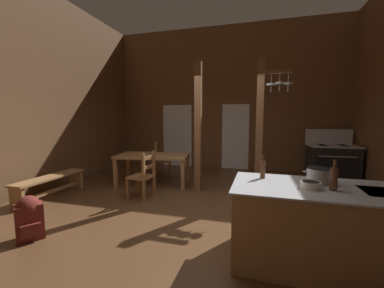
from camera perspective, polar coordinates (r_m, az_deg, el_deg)
name	(u,v)px	position (r m, az deg, el deg)	size (l,w,h in m)	color
ground_plane	(192,217)	(4.15, 0.11, -17.35)	(7.87, 8.54, 0.10)	brown
wall_back	(225,99)	(7.70, 7.99, 10.81)	(7.87, 0.14, 4.46)	brown
wall_left	(17,87)	(5.92, -36.62, 11.04)	(0.14, 8.54, 4.46)	brown
glazed_door_back_left	(177,136)	(7.99, -3.59, 2.03)	(1.00, 0.01, 2.05)	white
glazed_panel_back_right	(235,137)	(7.59, 10.43, 1.72)	(0.84, 0.01, 2.05)	white
kitchen_island	(335,229)	(3.08, 31.36, -17.10)	(2.18, 1.00, 0.88)	#9E7044
stove_range	(331,163)	(7.02, 30.70, -3.90)	(1.16, 0.85, 1.32)	black
support_post_with_pot_rack	(261,123)	(5.06, 16.44, 4.96)	(0.67, 0.20, 2.81)	brown
support_post_center	(198,128)	(5.13, 1.50, 3.95)	(0.14, 0.14, 2.81)	brown
dining_table	(153,158)	(5.80, -9.38, -3.38)	(1.81, 1.14, 0.74)	#9E7044
ladderback_chair_near_window	(161,160)	(6.71, -7.54, -3.77)	(0.58, 0.58, 0.95)	olive
ladderback_chair_by_post	(143,176)	(4.90, -11.74, -7.60)	(0.49, 0.49, 0.95)	olive
bench_along_left_wall	(50,183)	(5.65, -31.09, -8.02)	(0.39, 1.51, 0.44)	#9E7044
backpack	(29,216)	(3.93, -34.72, -14.23)	(0.39, 0.39, 0.60)	maroon
stockpot_on_counter	(318,175)	(3.05, 28.20, -6.69)	(0.31, 0.24, 0.18)	#B7BABF
mixing_bowl_on_counter	(311,185)	(2.80, 26.81, -8.82)	(0.20, 0.20, 0.07)	silver
bottle_tall_on_counter	(263,169)	(3.02, 16.78, -5.85)	(0.06, 0.06, 0.28)	#56331E
bottle_short_on_counter	(334,178)	(2.81, 31.14, -7.11)	(0.07, 0.07, 0.32)	#56331E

